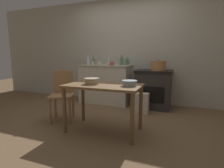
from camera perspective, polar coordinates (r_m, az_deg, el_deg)
ground_plane at (r=3.17m, az=-3.06°, el=-12.21°), size 14.00×14.00×0.00m
wall_back at (r=4.45m, az=5.25°, el=10.64°), size 8.00×0.07×2.55m
counter_cabinet at (r=4.34m, az=-2.10°, el=0.06°), size 1.24×0.62×0.94m
stove at (r=4.04m, az=13.36°, el=-1.54°), size 0.79×0.65×0.84m
work_table at (r=2.64m, az=-2.80°, el=-2.54°), size 1.13×0.64×0.73m
chair at (r=3.28m, az=-15.87°, el=-2.94°), size 0.53×0.53×0.89m
flour_sack at (r=3.61m, az=9.72°, el=-6.19°), size 0.27×0.19×0.41m
stock_pot at (r=3.91m, az=14.88°, el=5.82°), size 0.33×0.33×0.23m
mixing_bowl_large at (r=2.68m, az=-6.64°, el=1.06°), size 0.24×0.24×0.09m
mixing_bowl_small at (r=2.50m, az=5.74°, el=0.38°), size 0.22×0.22×0.08m
bottle_far_left at (r=4.54m, az=-7.80°, el=7.52°), size 0.07×0.07×0.25m
bottle_left at (r=4.28m, az=3.12°, el=7.46°), size 0.08×0.08×0.24m
bottle_mid_left at (r=4.52m, az=-1.06°, el=7.44°), size 0.06×0.06×0.22m
bottle_center_left at (r=4.35m, az=4.95°, el=7.16°), size 0.07×0.07×0.18m
bottle_center at (r=4.54m, az=-5.96°, el=7.37°), size 0.07×0.07×0.21m
cup_center_right at (r=4.22m, az=-6.31°, el=6.78°), size 0.08×0.08×0.09m
cup_mid_right at (r=4.11m, az=-1.48°, el=6.66°), size 0.07×0.07×0.08m
cup_right at (r=4.05m, az=0.01°, el=6.69°), size 0.09×0.09×0.09m
cup_far_right at (r=4.25m, az=-4.37°, el=6.89°), size 0.09×0.09×0.10m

